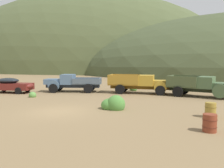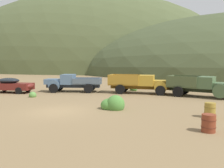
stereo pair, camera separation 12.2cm
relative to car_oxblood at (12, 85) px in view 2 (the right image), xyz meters
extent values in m
plane|color=olive|center=(9.10, -7.15, -0.81)|extent=(300.00, 300.00, 0.00)
ellipsoid|color=#4C5633|center=(-17.85, 57.64, -0.81)|extent=(107.85, 52.42, 54.34)
cube|color=maroon|center=(-0.13, -0.01, -0.13)|extent=(4.59, 2.11, 0.68)
ellipsoid|color=black|center=(-0.40, -0.04, 0.47)|extent=(2.44, 1.72, 0.57)
ellipsoid|color=maroon|center=(1.86, 0.17, -0.07)|extent=(1.10, 1.46, 0.61)
cylinder|color=black|center=(1.32, -0.75, -0.47)|extent=(0.70, 0.26, 0.68)
cylinder|color=black|center=(1.17, 0.97, -0.47)|extent=(0.70, 0.26, 0.68)
cylinder|color=black|center=(-1.58, 0.72, -0.47)|extent=(0.70, 0.26, 0.68)
cube|color=#262D39|center=(5.85, 2.41, -0.15)|extent=(5.77, 2.07, 0.36)
cube|color=slate|center=(3.79, 1.98, 0.30)|extent=(2.10, 1.96, 0.55)
cube|color=#B7B2A8|center=(2.97, 1.80, 0.27)|extent=(0.31, 1.11, 0.44)
cylinder|color=slate|center=(3.83, 2.97, -0.05)|extent=(1.21, 0.42, 1.20)
cylinder|color=slate|center=(4.23, 1.08, -0.05)|extent=(1.21, 0.42, 1.20)
cube|color=slate|center=(5.32, 2.30, 0.55)|extent=(1.68, 2.10, 1.05)
cube|color=black|center=(4.74, 2.18, 0.76)|extent=(0.38, 1.56, 0.59)
cube|color=#4D5B67|center=(7.38, 2.73, 0.09)|extent=(3.22, 2.50, 0.12)
cube|color=#4D5B67|center=(7.18, 3.68, 0.42)|extent=(2.84, 0.69, 0.55)
cube|color=#4D5B67|center=(7.58, 1.78, 0.42)|extent=(2.84, 0.69, 0.55)
cube|color=#4D5B67|center=(8.73, 3.02, 0.42)|extent=(0.50, 1.92, 0.55)
cylinder|color=black|center=(3.82, 3.02, -0.33)|extent=(1.00, 0.47, 0.96)
cylinder|color=black|center=(4.24, 1.03, -0.33)|extent=(1.00, 0.47, 0.96)
cylinder|color=black|center=(7.40, 3.77, -0.33)|extent=(1.00, 0.47, 0.96)
cylinder|color=black|center=(7.82, 1.79, -0.33)|extent=(1.00, 0.47, 0.96)
cube|color=#593D12|center=(13.10, 3.00, -0.15)|extent=(6.20, 0.98, 0.36)
cube|color=#B28928|center=(15.38, 3.02, 0.30)|extent=(1.97, 1.66, 0.55)
cube|color=#B7B2A8|center=(16.29, 3.03, 0.27)|extent=(0.09, 1.13, 0.44)
cylinder|color=#B28928|center=(15.12, 2.04, -0.05)|extent=(1.20, 0.19, 1.20)
cylinder|color=#B28928|center=(15.11, 3.99, -0.05)|extent=(1.20, 0.19, 1.20)
cube|color=#B28928|center=(13.68, 3.01, 0.55)|extent=(1.45, 1.90, 1.05)
cube|color=black|center=(14.33, 3.01, 0.76)|extent=(0.06, 1.60, 0.59)
cube|color=#A47826|center=(11.40, 2.98, 0.09)|extent=(3.15, 2.00, 0.12)
cube|color=#A47826|center=(11.41, 2.00, 0.62)|extent=(3.13, 0.13, 0.95)
cube|color=#A47826|center=(11.39, 3.97, 0.62)|extent=(3.13, 0.13, 0.95)
cube|color=#A47826|center=(9.90, 2.97, 0.62)|extent=(0.12, 1.97, 0.95)
cylinder|color=black|center=(15.12, 1.99, -0.33)|extent=(0.96, 0.29, 0.96)
cylinder|color=black|center=(15.11, 4.05, -0.33)|extent=(0.96, 0.29, 0.96)
cylinder|color=black|center=(11.15, 1.96, -0.33)|extent=(0.96, 0.29, 0.96)
cylinder|color=black|center=(11.13, 4.01, -0.33)|extent=(0.96, 0.29, 0.96)
cube|color=#232B1B|center=(18.74, 2.08, -0.15)|extent=(5.58, 2.60, 0.36)
cylinder|color=#47603D|center=(20.15, 0.53, -0.05)|extent=(1.20, 0.53, 1.20)
cylinder|color=#47603D|center=(20.78, 2.58, -0.05)|extent=(1.20, 0.53, 1.20)
cube|color=#47603D|center=(19.24, 1.93, 0.55)|extent=(1.84, 2.37, 1.05)
cube|color=black|center=(19.79, 1.76, 0.76)|extent=(0.57, 1.70, 0.59)
cube|color=#495735|center=(17.30, 2.53, 0.09)|extent=(3.31, 2.90, 0.12)
cube|color=#495735|center=(16.98, 1.49, 0.62)|extent=(2.69, 0.92, 0.95)
cube|color=#495735|center=(17.62, 3.57, 0.62)|extent=(2.69, 0.92, 0.95)
cube|color=#495735|center=(16.02, 2.92, 0.62)|extent=(0.74, 2.11, 0.95)
cylinder|color=black|center=(20.80, 2.64, -0.33)|extent=(1.00, 0.55, 0.96)
cylinder|color=black|center=(16.74, 1.52, -0.33)|extent=(1.00, 0.55, 0.96)
cylinder|color=black|center=(17.41, 3.68, -0.33)|extent=(1.00, 0.55, 0.96)
cylinder|color=olive|center=(18.46, -6.37, -0.38)|extent=(0.61, 0.61, 0.87)
torus|color=brown|center=(18.46, -6.37, -0.20)|extent=(0.66, 0.66, 0.03)
torus|color=brown|center=(18.46, -6.37, -0.55)|extent=(0.66, 0.66, 0.03)
cylinder|color=brown|center=(18.00, -9.41, -0.40)|extent=(0.62, 0.62, 0.83)
torus|color=#552315|center=(18.00, -9.41, -0.24)|extent=(0.67, 0.67, 0.03)
torus|color=#552315|center=(18.00, -9.41, -0.57)|extent=(0.67, 0.67, 0.03)
ellipsoid|color=#4C8438|center=(12.27, -5.52, -0.55)|extent=(0.99, 0.89, 0.95)
ellipsoid|color=#4C8438|center=(12.20, -5.47, -0.56)|extent=(1.31, 1.18, 0.94)
ellipsoid|color=#4C8438|center=(12.61, -5.59, -0.47)|extent=(1.25, 1.13, 1.27)
ellipsoid|color=#4C8438|center=(11.99, 5.17, -0.64)|extent=(0.79, 0.71, 0.62)
ellipsoid|color=#4C8438|center=(12.02, 5.06, -0.68)|extent=(0.67, 0.60, 0.49)
ellipsoid|color=#4C8438|center=(11.94, 5.32, -0.63)|extent=(0.86, 0.78, 0.66)
ellipsoid|color=#5B8E42|center=(3.86, -2.13, -0.64)|extent=(0.69, 0.62, 0.64)
ellipsoid|color=#5B8E42|center=(3.80, -2.03, -0.69)|extent=(0.47, 0.42, 0.44)
camera|label=1|loc=(16.35, -20.67, 2.38)|focal=37.32mm
camera|label=2|loc=(16.47, -20.64, 2.38)|focal=37.32mm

